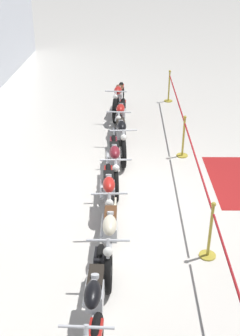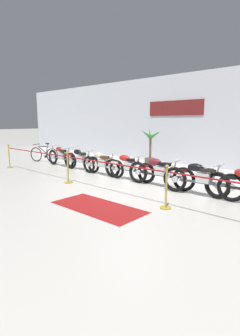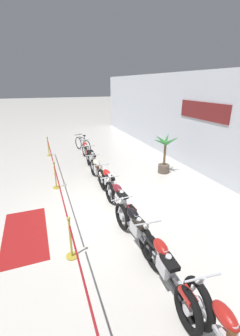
{
  "view_description": "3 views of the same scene",
  "coord_description": "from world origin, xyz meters",
  "px_view_note": "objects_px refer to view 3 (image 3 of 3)",
  "views": [
    {
      "loc": [
        -7.49,
        0.3,
        4.54
      ],
      "look_at": [
        0.13,
        0.45,
        0.57
      ],
      "focal_mm": 45.0,
      "sensor_mm": 36.0,
      "label": 1
    },
    {
      "loc": [
        5.13,
        -6.17,
        2.05
      ],
      "look_at": [
        -0.86,
        0.36,
        0.45
      ],
      "focal_mm": 28.0,
      "sensor_mm": 36.0,
      "label": 2
    },
    {
      "loc": [
        6.11,
        -1.41,
        3.71
      ],
      "look_at": [
        -1.06,
        1.2,
        0.82
      ],
      "focal_mm": 24.0,
      "sensor_mm": 36.0,
      "label": 3
    }
  ],
  "objects_px": {
    "motorcycle_maroon_4": "(120,200)",
    "stanchion_far_left": "(56,173)",
    "potted_palm_left_of_row": "(165,156)",
    "motorcycle_red_0": "(86,151)",
    "motorcycle_red_6": "(164,266)",
    "motorcycle_cream_2": "(97,171)",
    "bicycle": "(83,144)",
    "floor_banner": "(25,234)",
    "motorcycle_black_1": "(92,159)",
    "stanchion_mid_right": "(71,244)",
    "motorcycle_black_5": "(136,229)",
    "motorcycle_red_3": "(108,183)",
    "stanchion_mid_left": "(56,179)"
  },
  "relations": [
    {
      "from": "motorcycle_red_6",
      "to": "bicycle",
      "type": "xyz_separation_m",
      "value": [
        -9.79,
        0.38,
        -0.08
      ]
    },
    {
      "from": "motorcycle_black_1",
      "to": "motorcycle_black_5",
      "type": "bearing_deg",
      "value": -2.58
    },
    {
      "from": "potted_palm_left_of_row",
      "to": "stanchion_far_left",
      "type": "distance_m",
      "value": 4.61
    },
    {
      "from": "motorcycle_black_1",
      "to": "motorcycle_maroon_4",
      "type": "xyz_separation_m",
      "value": [
        4.05,
        -0.13,
        0.01
      ]
    },
    {
      "from": "floor_banner",
      "to": "potted_palm_left_of_row",
      "type": "bearing_deg",
      "value": 113.77
    },
    {
      "from": "motorcycle_red_0",
      "to": "motorcycle_red_6",
      "type": "relative_size",
      "value": 0.95
    },
    {
      "from": "motorcycle_cream_2",
      "to": "stanchion_mid_right",
      "type": "relative_size",
      "value": 2.07
    },
    {
      "from": "motorcycle_black_1",
      "to": "motorcycle_red_0",
      "type": "bearing_deg",
      "value": -179.36
    },
    {
      "from": "motorcycle_cream_2",
      "to": "stanchion_mid_left",
      "type": "height_order",
      "value": "stanchion_mid_left"
    },
    {
      "from": "motorcycle_black_1",
      "to": "motorcycle_red_6",
      "type": "distance_m",
      "value": 6.73
    },
    {
      "from": "motorcycle_cream_2",
      "to": "potted_palm_left_of_row",
      "type": "xyz_separation_m",
      "value": [
        0.07,
        2.98,
        0.32
      ]
    },
    {
      "from": "motorcycle_cream_2",
      "to": "motorcycle_red_3",
      "type": "bearing_deg",
      "value": 3.47
    },
    {
      "from": "potted_palm_left_of_row",
      "to": "stanchion_mid_left",
      "type": "bearing_deg",
      "value": -90.19
    },
    {
      "from": "motorcycle_maroon_4",
      "to": "stanchion_far_left",
      "type": "relative_size",
      "value": 0.19
    },
    {
      "from": "motorcycle_red_0",
      "to": "bicycle",
      "type": "bearing_deg",
      "value": 174.28
    },
    {
      "from": "stanchion_mid_left",
      "to": "motorcycle_red_0",
      "type": "bearing_deg",
      "value": 148.5
    },
    {
      "from": "motorcycle_red_0",
      "to": "motorcycle_black_5",
      "type": "bearing_deg",
      "value": -1.95
    },
    {
      "from": "potted_palm_left_of_row",
      "to": "motorcycle_black_5",
      "type": "bearing_deg",
      "value": -37.91
    },
    {
      "from": "motorcycle_red_3",
      "to": "motorcycle_black_1",
      "type": "bearing_deg",
      "value": 178.56
    },
    {
      "from": "motorcycle_black_5",
      "to": "floor_banner",
      "type": "height_order",
      "value": "motorcycle_black_5"
    },
    {
      "from": "motorcycle_red_3",
      "to": "motorcycle_red_6",
      "type": "bearing_deg",
      "value": -2.15
    },
    {
      "from": "motorcycle_red_6",
      "to": "potted_palm_left_of_row",
      "type": "xyz_separation_m",
      "value": [
        -5.19,
        3.05,
        0.31
      ]
    },
    {
      "from": "motorcycle_maroon_4",
      "to": "stanchion_far_left",
      "type": "height_order",
      "value": "stanchion_far_left"
    },
    {
      "from": "motorcycle_cream_2",
      "to": "motorcycle_red_6",
      "type": "xyz_separation_m",
      "value": [
        5.26,
        -0.08,
        0.01
      ]
    },
    {
      "from": "potted_palm_left_of_row",
      "to": "floor_banner",
      "type": "bearing_deg",
      "value": -65.53
    },
    {
      "from": "motorcycle_red_3",
      "to": "bicycle",
      "type": "relative_size",
      "value": 1.3
    },
    {
      "from": "motorcycle_red_0",
      "to": "motorcycle_black_5",
      "type": "height_order",
      "value": "motorcycle_black_5"
    },
    {
      "from": "stanchion_mid_right",
      "to": "motorcycle_red_6",
      "type": "bearing_deg",
      "value": 48.06
    },
    {
      "from": "motorcycle_red_0",
      "to": "motorcycle_black_1",
      "type": "xyz_separation_m",
      "value": [
        1.33,
        0.01,
        -0.01
      ]
    },
    {
      "from": "motorcycle_black_5",
      "to": "stanchion_mid_right",
      "type": "xyz_separation_m",
      "value": [
        -0.15,
        -1.51,
        -0.12
      ]
    },
    {
      "from": "motorcycle_black_1",
      "to": "motorcycle_red_6",
      "type": "xyz_separation_m",
      "value": [
        6.73,
        -0.22,
        0.01
      ]
    },
    {
      "from": "motorcycle_red_6",
      "to": "motorcycle_black_1",
      "type": "bearing_deg",
      "value": 178.13
    },
    {
      "from": "motorcycle_maroon_4",
      "to": "potted_palm_left_of_row",
      "type": "relative_size",
      "value": 1.34
    },
    {
      "from": "motorcycle_red_0",
      "to": "stanchion_far_left",
      "type": "xyz_separation_m",
      "value": [
        3.25,
        -1.75,
        0.29
      ]
    },
    {
      "from": "motorcycle_cream_2",
      "to": "stanchion_mid_left",
      "type": "bearing_deg",
      "value": -88.09
    },
    {
      "from": "motorcycle_maroon_4",
      "to": "floor_banner",
      "type": "relative_size",
      "value": 0.99
    },
    {
      "from": "motorcycle_black_1",
      "to": "floor_banner",
      "type": "distance_m",
      "value": 4.98
    },
    {
      "from": "motorcycle_black_1",
      "to": "bicycle",
      "type": "bearing_deg",
      "value": 177.03
    },
    {
      "from": "motorcycle_red_3",
      "to": "stanchion_far_left",
      "type": "distance_m",
      "value": 1.89
    },
    {
      "from": "bicycle",
      "to": "potted_palm_left_of_row",
      "type": "height_order",
      "value": "potted_palm_left_of_row"
    },
    {
      "from": "stanchion_mid_right",
      "to": "floor_banner",
      "type": "height_order",
      "value": "stanchion_mid_right"
    },
    {
      "from": "motorcycle_red_6",
      "to": "floor_banner",
      "type": "height_order",
      "value": "motorcycle_red_6"
    },
    {
      "from": "motorcycle_red_0",
      "to": "motorcycle_red_6",
      "type": "xyz_separation_m",
      "value": [
        8.06,
        -0.2,
        -0.0
      ]
    },
    {
      "from": "motorcycle_red_0",
      "to": "motorcycle_red_3",
      "type": "relative_size",
      "value": 1.04
    },
    {
      "from": "motorcycle_red_0",
      "to": "stanchion_mid_right",
      "type": "relative_size",
      "value": 2.13
    },
    {
      "from": "motorcycle_red_6",
      "to": "stanchion_far_left",
      "type": "distance_m",
      "value": 5.06
    },
    {
      "from": "stanchion_mid_right",
      "to": "motorcycle_maroon_4",
      "type": "bearing_deg",
      "value": 128.53
    },
    {
      "from": "motorcycle_red_0",
      "to": "motorcycle_maroon_4",
      "type": "bearing_deg",
      "value": -1.25
    },
    {
      "from": "bicycle",
      "to": "stanchion_far_left",
      "type": "height_order",
      "value": "stanchion_far_left"
    },
    {
      "from": "bicycle",
      "to": "stanchion_mid_right",
      "type": "xyz_separation_m",
      "value": [
        8.41,
        -1.92,
        -0.03
      ]
    }
  ]
}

